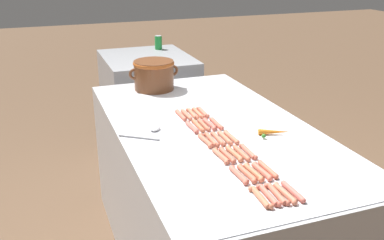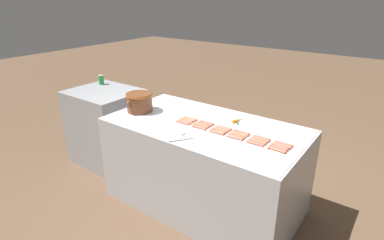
# 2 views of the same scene
# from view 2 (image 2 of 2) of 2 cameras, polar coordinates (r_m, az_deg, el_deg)

# --- Properties ---
(ground_plane) EXTENTS (20.00, 20.00, 0.00)m
(ground_plane) POSITION_cam_2_polar(r_m,az_deg,el_deg) (3.47, 2.09, -14.82)
(ground_plane) COLOR brown
(griddle_counter) EXTENTS (1.03, 1.94, 0.92)m
(griddle_counter) POSITION_cam_2_polar(r_m,az_deg,el_deg) (3.22, 2.20, -8.29)
(griddle_counter) COLOR #ADAFB5
(griddle_counter) RESTS_ON ground_plane
(back_cabinet) EXTENTS (0.73, 0.84, 0.97)m
(back_cabinet) POSITION_cam_2_polar(r_m,az_deg,el_deg) (4.19, -15.33, -1.13)
(back_cabinet) COLOR #939599
(back_cabinet) RESTS_ON ground_plane
(hot_dog_0) EXTENTS (0.03, 0.16, 0.02)m
(hot_dog_0) POSITION_cam_2_polar(r_m,az_deg,el_deg) (2.59, 15.33, -5.31)
(hot_dog_0) COLOR #D0704F
(hot_dog_0) RESTS_ON griddle_counter
(hot_dog_1) EXTENTS (0.03, 0.16, 0.02)m
(hot_dog_1) POSITION_cam_2_polar(r_m,az_deg,el_deg) (2.65, 11.49, -4.24)
(hot_dog_1) COLOR #CD6350
(hot_dog_1) RESTS_ON griddle_counter
(hot_dog_2) EXTENTS (0.03, 0.16, 0.02)m
(hot_dog_2) POSITION_cam_2_polar(r_m,az_deg,el_deg) (2.73, 7.84, -3.20)
(hot_dog_2) COLOR #CB6E53
(hot_dog_2) RESTS_ON griddle_counter
(hot_dog_3) EXTENTS (0.03, 0.16, 0.02)m
(hot_dog_3) POSITION_cam_2_polar(r_m,az_deg,el_deg) (2.81, 4.52, -2.27)
(hot_dog_3) COLOR #CD6A51
(hot_dog_3) RESTS_ON griddle_counter
(hot_dog_4) EXTENTS (0.03, 0.16, 0.02)m
(hot_dog_4) POSITION_cam_2_polar(r_m,az_deg,el_deg) (2.90, 1.28, -1.37)
(hot_dog_4) COLOR #CE6456
(hot_dog_4) RESTS_ON griddle_counter
(hot_dog_5) EXTENTS (0.03, 0.16, 0.02)m
(hot_dog_5) POSITION_cam_2_polar(r_m,az_deg,el_deg) (3.01, -1.75, -0.47)
(hot_dog_5) COLOR #D66650
(hot_dog_5) RESTS_ON griddle_counter
(hot_dog_6) EXTENTS (0.03, 0.16, 0.02)m
(hot_dog_6) POSITION_cam_2_polar(r_m,az_deg,el_deg) (2.62, 15.55, -4.98)
(hot_dog_6) COLOR #D56653
(hot_dog_6) RESTS_ON griddle_counter
(hot_dog_7) EXTENTS (0.03, 0.16, 0.02)m
(hot_dog_7) POSITION_cam_2_polar(r_m,az_deg,el_deg) (2.68, 11.87, -3.96)
(hot_dog_7) COLOR #D0694E
(hot_dog_7) RESTS_ON griddle_counter
(hot_dog_8) EXTENTS (0.03, 0.16, 0.02)m
(hot_dog_8) POSITION_cam_2_polar(r_m,az_deg,el_deg) (2.75, 8.19, -2.97)
(hot_dog_8) COLOR #CD644D
(hot_dog_8) RESTS_ON griddle_counter
(hot_dog_9) EXTENTS (0.03, 0.16, 0.02)m
(hot_dog_9) POSITION_cam_2_polar(r_m,az_deg,el_deg) (2.83, 4.85, -2.05)
(hot_dog_9) COLOR #D36A4F
(hot_dog_9) RESTS_ON griddle_counter
(hot_dog_10) EXTENTS (0.03, 0.16, 0.02)m
(hot_dog_10) POSITION_cam_2_polar(r_m,az_deg,el_deg) (2.94, 1.61, -1.09)
(hot_dog_10) COLOR #CD6E4D
(hot_dog_10) RESTS_ON griddle_counter
(hot_dog_11) EXTENTS (0.02, 0.16, 0.02)m
(hot_dog_11) POSITION_cam_2_polar(r_m,az_deg,el_deg) (3.03, -1.31, -0.28)
(hot_dog_11) COLOR #CB6F55
(hot_dog_11) RESTS_ON griddle_counter
(hot_dog_12) EXTENTS (0.03, 0.16, 0.02)m
(hot_dog_12) POSITION_cam_2_polar(r_m,az_deg,el_deg) (2.65, 15.90, -4.70)
(hot_dog_12) COLOR #D86A53
(hot_dog_12) RESTS_ON griddle_counter
(hot_dog_13) EXTENTS (0.03, 0.16, 0.02)m
(hot_dog_13) POSITION_cam_2_polar(r_m,az_deg,el_deg) (2.71, 12.15, -3.71)
(hot_dog_13) COLOR #D46E4C
(hot_dog_13) RESTS_ON griddle_counter
(hot_dog_14) EXTENTS (0.03, 0.16, 0.02)m
(hot_dog_14) POSITION_cam_2_polar(r_m,az_deg,el_deg) (2.78, 8.52, -2.70)
(hot_dog_14) COLOR #CC714F
(hot_dog_14) RESTS_ON griddle_counter
(hot_dog_15) EXTENTS (0.03, 0.16, 0.02)m
(hot_dog_15) POSITION_cam_2_polar(r_m,az_deg,el_deg) (2.86, 5.23, -1.80)
(hot_dog_15) COLOR #C96C52
(hot_dog_15) RESTS_ON griddle_counter
(hot_dog_16) EXTENTS (0.03, 0.16, 0.02)m
(hot_dog_16) POSITION_cam_2_polar(r_m,az_deg,el_deg) (2.96, 1.97, -0.89)
(hot_dog_16) COLOR #CA664C
(hot_dog_16) RESTS_ON griddle_counter
(hot_dog_17) EXTENTS (0.03, 0.16, 0.02)m
(hot_dog_17) POSITION_cam_2_polar(r_m,az_deg,el_deg) (3.06, -0.93, -0.05)
(hot_dog_17) COLOR #CF7053
(hot_dog_17) RESTS_ON griddle_counter
(hot_dog_18) EXTENTS (0.03, 0.16, 0.02)m
(hot_dog_18) POSITION_cam_2_polar(r_m,az_deg,el_deg) (2.68, 16.28, -4.47)
(hot_dog_18) COLOR #CD7255
(hot_dog_18) RESTS_ON griddle_counter
(hot_dog_19) EXTENTS (0.03, 0.16, 0.02)m
(hot_dog_19) POSITION_cam_2_polar(r_m,az_deg,el_deg) (2.74, 12.55, -3.44)
(hot_dog_19) COLOR #D86954
(hot_dog_19) RESTS_ON griddle_counter
(hot_dog_20) EXTENTS (0.02, 0.16, 0.02)m
(hot_dog_20) POSITION_cam_2_polar(r_m,az_deg,el_deg) (2.81, 8.97, -2.49)
(hot_dog_20) COLOR #CA684C
(hot_dog_20) RESTS_ON griddle_counter
(hot_dog_21) EXTENTS (0.03, 0.16, 0.02)m
(hot_dog_21) POSITION_cam_2_polar(r_m,az_deg,el_deg) (2.89, 5.63, -1.57)
(hot_dog_21) COLOR #D07256
(hot_dog_21) RESTS_ON griddle_counter
(hot_dog_22) EXTENTS (0.03, 0.16, 0.02)m
(hot_dog_22) POSITION_cam_2_polar(r_m,az_deg,el_deg) (2.99, 2.33, -0.67)
(hot_dog_22) COLOR #CF6455
(hot_dog_22) RESTS_ON griddle_counter
(hot_dog_23) EXTENTS (0.03, 0.16, 0.02)m
(hot_dog_23) POSITION_cam_2_polar(r_m,az_deg,el_deg) (3.09, -0.53, 0.15)
(hot_dog_23) COLOR #D27154
(hot_dog_23) RESTS_ON griddle_counter
(hot_dog_24) EXTENTS (0.02, 0.16, 0.02)m
(hot_dog_24) POSITION_cam_2_polar(r_m,az_deg,el_deg) (2.71, 16.54, -4.18)
(hot_dog_24) COLOR #D16356
(hot_dog_24) RESTS_ON griddle_counter
(hot_dog_25) EXTENTS (0.02, 0.16, 0.02)m
(hot_dog_25) POSITION_cam_2_polar(r_m,az_deg,el_deg) (2.77, 12.71, -3.17)
(hot_dog_25) COLOR #D1654C
(hot_dog_25) RESTS_ON griddle_counter
(hot_dog_26) EXTENTS (0.03, 0.16, 0.02)m
(hot_dog_26) POSITION_cam_2_polar(r_m,az_deg,el_deg) (2.84, 9.21, -2.21)
(hot_dog_26) COLOR #CE6A55
(hot_dog_26) RESTS_ON griddle_counter
(hot_dog_27) EXTENTS (0.03, 0.16, 0.02)m
(hot_dog_27) POSITION_cam_2_polar(r_m,az_deg,el_deg) (2.92, 6.03, -1.37)
(hot_dog_27) COLOR #D26F53
(hot_dog_27) RESTS_ON griddle_counter
(hot_dog_28) EXTENTS (0.03, 0.16, 0.02)m
(hot_dog_28) POSITION_cam_2_polar(r_m,az_deg,el_deg) (3.01, 2.79, -0.46)
(hot_dog_28) COLOR #D56550
(hot_dog_28) RESTS_ON griddle_counter
(hot_dog_29) EXTENTS (0.03, 0.16, 0.02)m
(hot_dog_29) POSITION_cam_2_polar(r_m,az_deg,el_deg) (3.11, -0.25, 0.34)
(hot_dog_29) COLOR #D06B55
(hot_dog_29) RESTS_ON griddle_counter
(bean_pot) EXTENTS (0.35, 0.28, 0.20)m
(bean_pot) POSITION_cam_2_polar(r_m,az_deg,el_deg) (3.34, -9.65, 3.43)
(bean_pot) COLOR brown
(bean_pot) RESTS_ON griddle_counter
(serving_spoon) EXTENTS (0.24, 0.19, 0.02)m
(serving_spoon) POSITION_cam_2_polar(r_m,az_deg,el_deg) (2.75, -1.88, -2.82)
(serving_spoon) COLOR #B7B7BC
(serving_spoon) RESTS_ON griddle_counter
(carrot) EXTENTS (0.18, 0.09, 0.03)m
(carrot) POSITION_cam_2_polar(r_m,az_deg,el_deg) (3.09, 8.63, -0.01)
(carrot) COLOR orange
(carrot) RESTS_ON griddle_counter
(soda_can) EXTENTS (0.07, 0.07, 0.12)m
(soda_can) POSITION_cam_2_polar(r_m,az_deg,el_deg) (4.31, -16.36, 7.11)
(soda_can) COLOR #1E8C38
(soda_can) RESTS_ON back_cabinet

